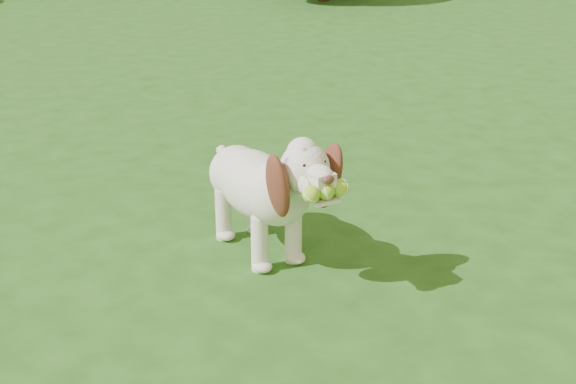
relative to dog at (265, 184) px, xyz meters
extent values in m
plane|color=#204A15|center=(-0.35, 0.25, -0.36)|extent=(80.00, 80.00, 0.00)
ellipsoid|color=silver|center=(-0.03, 0.09, -0.03)|extent=(0.46, 0.63, 0.30)
ellipsoid|color=silver|center=(0.04, -0.12, 0.00)|extent=(0.37, 0.37, 0.29)
ellipsoid|color=silver|center=(-0.09, 0.27, -0.04)|extent=(0.34, 0.34, 0.26)
cylinder|color=silver|center=(0.07, -0.22, 0.08)|extent=(0.22, 0.27, 0.23)
sphere|color=silver|center=(0.11, -0.33, 0.19)|extent=(0.26, 0.26, 0.21)
sphere|color=silver|center=(0.10, -0.31, 0.25)|extent=(0.17, 0.17, 0.13)
cube|color=silver|center=(0.15, -0.43, 0.19)|extent=(0.12, 0.14, 0.06)
ellipsoid|color=#592D28|center=(0.17, -0.50, 0.20)|extent=(0.06, 0.05, 0.04)
cube|color=silver|center=(0.15, -0.45, 0.11)|extent=(0.15, 0.16, 0.01)
ellipsoid|color=brown|center=(-0.01, -0.36, 0.13)|extent=(0.15, 0.22, 0.32)
ellipsoid|color=brown|center=(0.22, -0.28, 0.13)|extent=(0.17, 0.19, 0.32)
cylinder|color=silver|center=(-0.13, 0.39, -0.01)|extent=(0.09, 0.15, 0.11)
cylinder|color=silver|center=(-0.05, -0.13, -0.23)|extent=(0.10, 0.10, 0.26)
cylinder|color=silver|center=(0.11, -0.07, -0.23)|extent=(0.10, 0.10, 0.26)
cylinder|color=silver|center=(-0.17, 0.23, -0.23)|extent=(0.10, 0.10, 0.26)
cylinder|color=silver|center=(-0.01, 0.28, -0.23)|extent=(0.10, 0.10, 0.26)
sphere|color=#9ED72F|center=(0.10, -0.50, 0.15)|extent=(0.09, 0.09, 0.07)
sphere|color=#9ED72F|center=(0.16, -0.48, 0.15)|extent=(0.09, 0.09, 0.07)
sphere|color=#9ED72F|center=(0.23, -0.46, 0.15)|extent=(0.09, 0.09, 0.07)
camera|label=1|loc=(-0.52, -3.28, 1.32)|focal=50.00mm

